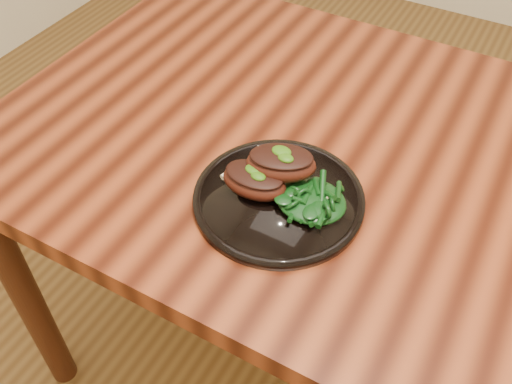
# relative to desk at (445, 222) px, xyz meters

# --- Properties ---
(desk) EXTENTS (1.60, 0.80, 0.75)m
(desk) POSITION_rel_desk_xyz_m (0.00, 0.00, 0.00)
(desk) COLOR #351006
(desk) RESTS_ON ground
(plate) EXTENTS (0.26, 0.26, 0.02)m
(plate) POSITION_rel_desk_xyz_m (-0.23, -0.17, 0.09)
(plate) COLOR black
(plate) RESTS_ON desk
(lamb_chop_front) EXTENTS (0.11, 0.07, 0.05)m
(lamb_chop_front) POSITION_rel_desk_xyz_m (-0.27, -0.18, 0.12)
(lamb_chop_front) COLOR #3F140C
(lamb_chop_front) RESTS_ON plate
(lamb_chop_back) EXTENTS (0.12, 0.10, 0.05)m
(lamb_chop_back) POSITION_rel_desk_xyz_m (-0.24, -0.14, 0.14)
(lamb_chop_back) COLOR #3F140C
(lamb_chop_back) RESTS_ON plate
(herb_smear) EXTENTS (0.08, 0.05, 0.00)m
(herb_smear) POSITION_rel_desk_xyz_m (-0.26, -0.11, 0.10)
(herb_smear) COLOR #1C4507
(herb_smear) RESTS_ON plate
(greens_heap) EXTENTS (0.11, 0.10, 0.04)m
(greens_heap) POSITION_rel_desk_xyz_m (-0.18, -0.16, 0.12)
(greens_heap) COLOR black
(greens_heap) RESTS_ON plate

